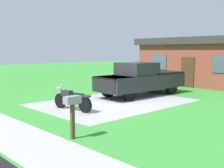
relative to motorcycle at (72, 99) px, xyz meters
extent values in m
plane|color=green|center=(-0.09, 2.62, -0.47)|extent=(80.00, 80.00, 0.00)
cube|color=#A9A9A9|center=(-0.09, 2.62, -0.47)|extent=(5.30, 7.51, 0.01)
cylinder|color=black|center=(-0.75, -0.10, -0.14)|extent=(0.67, 0.20, 0.66)
cylinder|color=black|center=(0.79, 0.10, -0.14)|extent=(0.67, 0.20, 0.66)
cube|color=silver|center=(0.04, 0.01, -0.05)|extent=(0.59, 0.33, 0.32)
cube|color=#28282D|center=(-0.31, -0.04, 0.25)|extent=(0.55, 0.32, 0.24)
cube|color=black|center=(0.34, 0.04, 0.23)|extent=(0.63, 0.35, 0.12)
cube|color=#28282D|center=(0.79, 0.10, 0.23)|extent=(0.50, 0.26, 0.08)
cylinder|color=silver|center=(-0.75, -0.10, 0.23)|extent=(0.34, 0.10, 0.77)
cylinder|color=silver|center=(-0.75, -0.10, 0.55)|extent=(0.13, 0.70, 0.04)
sphere|color=silver|center=(-0.87, -0.11, 0.41)|extent=(0.16, 0.16, 0.16)
cylinder|color=black|center=(0.15, 3.45, -0.05)|extent=(0.33, 0.85, 0.84)
cylinder|color=black|center=(-1.49, 3.50, -0.05)|extent=(0.33, 0.85, 0.84)
cylinder|color=black|center=(0.26, 6.95, -0.05)|extent=(0.33, 0.85, 0.84)
cylinder|color=black|center=(-1.38, 7.00, -0.05)|extent=(0.33, 0.85, 0.84)
cube|color=#28282D|center=(-0.61, 5.27, 0.33)|extent=(2.18, 5.66, 0.80)
cube|color=#28282D|center=(-0.67, 3.43, 0.63)|extent=(1.96, 1.96, 0.20)
cube|color=#28282D|center=(-0.63, 4.88, 1.08)|extent=(1.86, 1.96, 0.70)
cube|color=#3F4C56|center=(-0.65, 4.08, 0.98)|extent=(1.70, 0.22, 0.60)
cube|color=black|center=(-0.56, 6.82, 0.58)|extent=(1.98, 2.46, 0.50)
cube|color=black|center=(-0.70, 2.50, 0.33)|extent=(1.70, 0.16, 0.64)
cube|color=#4C3823|center=(3.27, -2.29, 0.08)|extent=(0.10, 0.10, 1.10)
cube|color=gray|center=(3.27, -2.29, 0.68)|extent=(0.26, 0.48, 0.22)
cube|color=brown|center=(-0.77, 12.89, 1.03)|extent=(9.00, 5.00, 3.00)
cube|color=#383333|center=(-0.77, 12.89, 2.78)|extent=(9.60, 5.60, 0.50)
cube|color=#4C2D19|center=(-0.77, 10.36, 0.58)|extent=(1.00, 0.08, 2.10)
cube|color=#4C5966|center=(-3.29, 10.36, 1.23)|extent=(1.40, 0.06, 1.10)
cube|color=#4C5966|center=(1.75, 10.36, 1.23)|extent=(1.40, 0.06, 1.10)
camera|label=1|loc=(9.87, -6.95, 2.09)|focal=45.20mm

